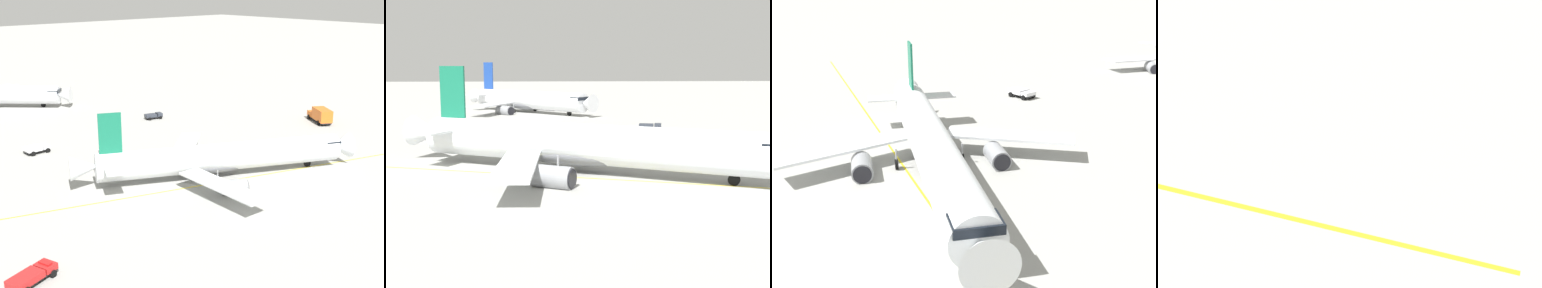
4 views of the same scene
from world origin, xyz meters
TOP-DOWN VIEW (x-y plane):
  - ground_plane at (0.00, 0.00)m, footprint 600.00×600.00m
  - airliner_main at (1.52, -0.95)m, footprint 40.64×29.17m
  - pushback_tug_truck at (16.94, -29.44)m, footprint 4.12×2.73m
  - taxiway_centreline at (4.57, 0.58)m, footprint 121.77×39.39m

SIDE VIEW (x-z plane):
  - ground_plane at x=0.00m, z-range 0.00..0.00m
  - taxiway_centreline at x=4.57m, z-range 0.00..0.01m
  - pushback_tug_truck at x=16.94m, z-range 0.15..1.45m
  - airliner_main at x=1.52m, z-range -2.65..8.21m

